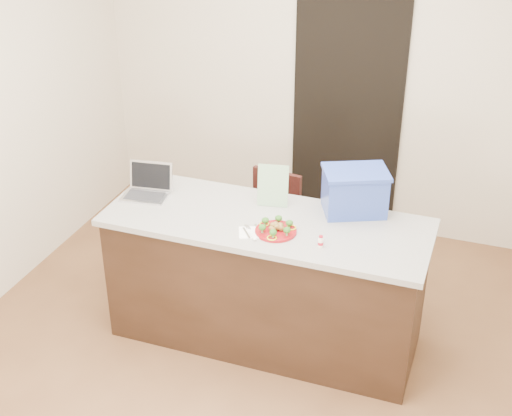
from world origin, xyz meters
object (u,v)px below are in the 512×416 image
(island, at_px, (266,280))
(laptop, at_px, (148,186))
(chair, at_px, (273,222))
(plate, at_px, (276,231))
(blue_box, at_px, (355,191))
(yogurt_bottle, at_px, (321,242))
(napkin, at_px, (251,233))

(island, bearing_deg, laptop, 175.75)
(laptop, distance_m, chair, 1.04)
(island, bearing_deg, plate, -50.58)
(plate, xyz_separation_m, blue_box, (0.38, 0.42, 0.14))
(plate, distance_m, laptop, 0.98)
(island, distance_m, blue_box, 0.83)
(island, height_order, yogurt_bottle, yogurt_bottle)
(plate, height_order, yogurt_bottle, yogurt_bottle)
(yogurt_bottle, distance_m, laptop, 1.29)
(island, xyz_separation_m, plate, (0.11, -0.13, 0.47))
(island, relative_size, plate, 8.08)
(napkin, xyz_separation_m, yogurt_bottle, (0.44, -0.01, 0.03))
(napkin, relative_size, yogurt_bottle, 1.96)
(laptop, bearing_deg, yogurt_bottle, -19.49)
(chair, bearing_deg, plate, -61.64)
(yogurt_bottle, bearing_deg, island, 154.31)
(plate, height_order, napkin, plate)
(island, height_order, laptop, laptop)
(plate, xyz_separation_m, laptop, (-0.96, 0.19, 0.05))
(napkin, distance_m, yogurt_bottle, 0.44)
(blue_box, height_order, chair, blue_box)
(yogurt_bottle, xyz_separation_m, laptop, (-1.26, 0.26, 0.03))
(napkin, bearing_deg, plate, 22.47)
(laptop, height_order, blue_box, blue_box)
(island, distance_m, yogurt_bottle, 0.66)
(island, bearing_deg, chair, 105.04)
(island, bearing_deg, blue_box, 30.65)
(napkin, relative_size, chair, 0.16)
(island, height_order, napkin, napkin)
(plate, bearing_deg, yogurt_bottle, -12.45)
(plate, relative_size, blue_box, 0.53)
(yogurt_bottle, distance_m, blue_box, 0.51)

